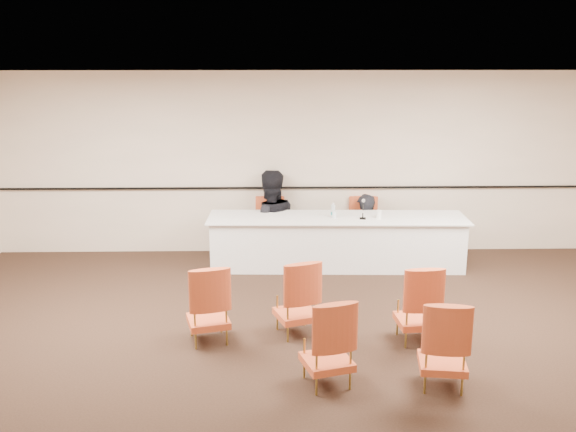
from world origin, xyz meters
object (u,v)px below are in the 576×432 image
object	(u,v)px
aud_chair_back_mid	(327,341)
panelist_main_chair	(364,227)
microphone	(363,210)
panelist_main	(364,241)
aud_chair_front_mid	(297,297)
aud_chair_front_right	(418,303)
panelist_second	(270,229)
panelist_second_chair	(270,227)
drinking_glass	(334,215)
water_bottle	(333,210)
panel_table	(337,242)
aud_chair_front_left	(208,303)
aud_chair_back_right	(443,343)
coffee_cup	(379,214)

from	to	relation	value
aud_chair_back_mid	panelist_main_chair	bearing A→B (deg)	60.59
microphone	aud_chair_back_mid	bearing A→B (deg)	-93.65
panelist_main	aud_chair_front_mid	distance (m)	3.29
aud_chair_front_right	aud_chair_back_mid	world-z (taller)	same
panelist_main	aud_chair_front_mid	bearing A→B (deg)	54.09
panelist_main	panelist_second	xyz separation A→B (m)	(-1.56, 0.05, 0.20)
panelist_second_chair	drinking_glass	distance (m)	1.26
water_bottle	aud_chair_back_mid	distance (m)	3.72
panel_table	panelist_main	bearing A→B (deg)	50.06
panelist_main_chair	aud_chair_front_left	distance (m)	3.93
aud_chair_front_mid	aud_chair_back_mid	bearing A→B (deg)	-96.85
panelist_main_chair	aud_chair_front_mid	world-z (taller)	same
panelist_main_chair	panelist_second	bearing A→B (deg)	-180.00
panelist_second	water_bottle	bearing A→B (deg)	134.20
panelist_main_chair	panelist_second_chair	bearing A→B (deg)	-180.00
drinking_glass	aud_chair_back_right	xyz separation A→B (m)	(0.76, -3.71, -0.38)
panelist_main_chair	panelist_second	world-z (taller)	panelist_second
panelist_second	aud_chair_back_mid	bearing A→B (deg)	84.68
panelist_second_chair	aud_chair_back_right	xyz separation A→B (m)	(1.76, -4.36, 0.00)
panelist_second	panelist_main	bearing A→B (deg)	164.95
panelist_main_chair	microphone	bearing A→B (deg)	-98.59
coffee_cup	aud_chair_front_mid	xyz separation A→B (m)	(-1.35, -2.37, -0.39)
panelist_second	aud_chair_front_left	xyz separation A→B (m)	(-0.70, -3.26, 0.03)
drinking_glass	aud_chair_front_right	bearing A→B (deg)	-74.62
aud_chair_back_right	drinking_glass	bearing A→B (deg)	109.27
microphone	aud_chair_front_mid	world-z (taller)	microphone
aud_chair_front_mid	coffee_cup	bearing A→B (deg)	41.13
panelist_second	aud_chair_front_right	size ratio (longest dim) A/B	2.08
panelist_main_chair	panelist_second	distance (m)	1.56
water_bottle	drinking_glass	bearing A→B (deg)	-53.91
panel_table	aud_chair_front_right	bearing A→B (deg)	-74.02
panelist_main	drinking_glass	world-z (taller)	panelist_main
panelist_main_chair	aud_chair_back_right	xyz separation A→B (m)	(0.20, -4.31, 0.00)
microphone	aud_chair_front_left	size ratio (longest dim) A/B	0.30
aud_chair_front_right	aud_chair_back_mid	bearing A→B (deg)	-143.71
microphone	aud_chair_back_mid	size ratio (longest dim) A/B	0.30
panelist_second	aud_chair_front_left	size ratio (longest dim) A/B	2.08
panelist_main_chair	microphone	xyz separation A→B (m)	(-0.13, -0.70, 0.47)
panelist_main_chair	coffee_cup	world-z (taller)	panelist_main_chair
coffee_cup	aud_chair_front_mid	bearing A→B (deg)	-119.56
panelist_main	drinking_glass	bearing A→B (deg)	33.62
panelist_main_chair	aud_chair_back_mid	xyz separation A→B (m)	(-0.96, -4.25, 0.00)
panelist_main	aud_chair_front_mid	world-z (taller)	panelist_main
panel_table	drinking_glass	bearing A→B (deg)	-138.48
panelist_main	microphone	xyz separation A→B (m)	(-0.13, -0.70, 0.70)
water_bottle	aud_chair_back_right	distance (m)	3.84
aud_chair_back_right	aud_chair_back_mid	bearing A→B (deg)	-175.31
aud_chair_front_left	aud_chair_front_mid	world-z (taller)	same
panelist_main_chair	microphone	distance (m)	0.85
panelist_main_chair	drinking_glass	size ratio (longest dim) A/B	9.50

